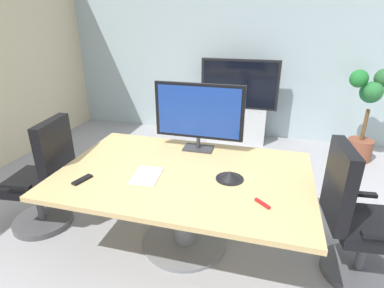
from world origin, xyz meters
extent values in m
plane|color=#99999E|center=(0.00, 0.00, 0.00)|extent=(7.13, 7.13, 0.00)
cube|color=#9EB2B7|center=(0.00, 3.06, 1.39)|extent=(5.56, 0.10, 2.77)
cube|color=tan|center=(0.11, 0.09, 0.70)|extent=(2.05, 1.34, 0.04)
cylinder|color=slate|center=(0.11, 0.09, 0.34)|extent=(0.20, 0.20, 0.68)
cylinder|color=slate|center=(0.11, 0.09, 0.01)|extent=(0.76, 0.76, 0.03)
cylinder|color=#4C4C51|center=(-1.33, -0.02, 0.03)|extent=(0.56, 0.56, 0.06)
cylinder|color=#4C4C51|center=(-1.33, -0.02, 0.24)|extent=(0.07, 0.07, 0.36)
cube|color=black|center=(-1.33, -0.02, 0.46)|extent=(0.53, 0.53, 0.10)
cube|color=black|center=(-1.06, 0.01, 0.79)|extent=(0.14, 0.46, 0.60)
cube|color=black|center=(-1.34, 0.24, 0.58)|extent=(0.28, 0.08, 0.03)
cube|color=black|center=(-1.28, -0.28, 0.58)|extent=(0.28, 0.08, 0.03)
cylinder|color=#4C4C51|center=(1.54, 0.10, 0.03)|extent=(0.56, 0.56, 0.06)
cylinder|color=#4C4C51|center=(1.54, 0.10, 0.24)|extent=(0.07, 0.07, 0.36)
cube|color=black|center=(1.54, 0.10, 0.46)|extent=(0.53, 0.53, 0.10)
cube|color=black|center=(1.28, 0.07, 0.79)|extent=(0.13, 0.46, 0.60)
cube|color=black|center=(1.55, -0.16, 0.58)|extent=(0.28, 0.08, 0.03)
cube|color=black|center=(1.50, 0.35, 0.58)|extent=(0.28, 0.08, 0.03)
cube|color=#333338|center=(0.10, 0.58, 0.73)|extent=(0.28, 0.18, 0.02)
cylinder|color=#333338|center=(0.10, 0.58, 0.79)|extent=(0.04, 0.04, 0.10)
cube|color=black|center=(0.10, 0.59, 1.10)|extent=(0.84, 0.04, 0.52)
cube|color=navy|center=(0.10, 0.57, 1.10)|extent=(0.77, 0.01, 0.47)
cube|color=#B7BABC|center=(0.22, 2.71, 0.28)|extent=(0.90, 0.36, 0.55)
cube|color=black|center=(0.22, 2.69, 0.93)|extent=(1.20, 0.06, 0.76)
cube|color=black|center=(0.22, 2.66, 0.93)|extent=(1.12, 0.01, 0.69)
cylinder|color=brown|center=(2.01, 2.42, 0.15)|extent=(0.34, 0.34, 0.30)
cylinder|color=brown|center=(2.01, 2.42, 0.52)|extent=(0.05, 0.05, 0.44)
sphere|color=#1E6C35|center=(2.03, 2.55, 0.95)|extent=(0.29, 0.29, 0.29)
sphere|color=#20712D|center=(1.81, 2.39, 1.15)|extent=(0.23, 0.23, 0.23)
sphere|color=#276D33|center=(1.98, 2.28, 1.02)|extent=(0.23, 0.23, 0.23)
cone|color=black|center=(0.49, 0.07, 0.76)|extent=(0.19, 0.19, 0.07)
cylinder|color=black|center=(0.49, 0.07, 0.73)|extent=(0.22, 0.22, 0.01)
cube|color=black|center=(-0.62, -0.26, 0.73)|extent=(0.10, 0.18, 0.02)
cube|color=red|center=(0.76, -0.22, 0.73)|extent=(0.11, 0.10, 0.02)
cube|color=white|center=(-0.17, -0.06, 0.73)|extent=(0.24, 0.32, 0.01)
camera|label=1|loc=(0.76, -2.05, 1.91)|focal=28.57mm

